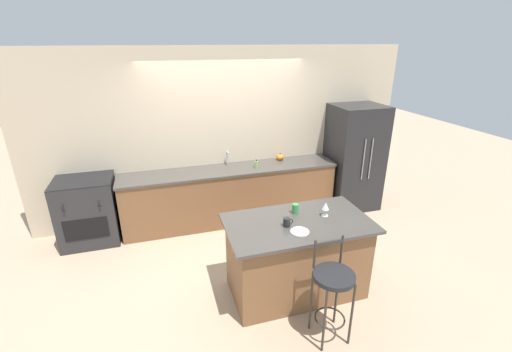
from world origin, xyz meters
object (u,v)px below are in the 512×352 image
at_px(dinner_plate, 300,232).
at_px(coffee_mug, 287,222).
at_px(soap_bottle, 256,164).
at_px(oven_range, 88,211).
at_px(bar_stool_near, 333,286).
at_px(wine_glass, 326,206).
at_px(pumpkin_decoration, 280,157).
at_px(refrigerator, 354,157).
at_px(tumbler_cup, 295,209).

relative_size(dinner_plate, coffee_mug, 1.84).
bearing_deg(soap_bottle, oven_range, 178.56).
bearing_deg(oven_range, bar_stool_near, -46.10).
height_order(coffee_mug, soap_bottle, soap_bottle).
distance_m(wine_glass, coffee_mug, 0.51).
bearing_deg(soap_bottle, wine_glass, -81.08).
bearing_deg(pumpkin_decoration, dinner_plate, -105.50).
height_order(refrigerator, pumpkin_decoration, refrigerator).
relative_size(oven_range, bar_stool_near, 0.92).
relative_size(coffee_mug, tumbler_cup, 0.95).
xyz_separation_m(dinner_plate, coffee_mug, (-0.08, 0.16, 0.04)).
bearing_deg(tumbler_cup, soap_bottle, 89.24).
bearing_deg(refrigerator, coffee_mug, -136.57).
bearing_deg(oven_range, pumpkin_decoration, 3.39).
distance_m(wine_glass, tumbler_cup, 0.34).
relative_size(oven_range, tumbler_cup, 8.45).
height_order(refrigerator, dinner_plate, refrigerator).
bearing_deg(coffee_mug, wine_glass, 10.38).
distance_m(dinner_plate, tumbler_cup, 0.42).
distance_m(oven_range, pumpkin_decoration, 3.04).
height_order(coffee_mug, tumbler_cup, tumbler_cup).
xyz_separation_m(pumpkin_decoration, soap_bottle, (-0.48, -0.24, 0.01)).
bearing_deg(soap_bottle, dinner_plate, -93.98).
relative_size(bar_stool_near, soap_bottle, 7.97).
bearing_deg(refrigerator, tumbler_cup, -137.56).
xyz_separation_m(refrigerator, dinner_plate, (-1.89, -2.02, 0.03)).
relative_size(wine_glass, soap_bottle, 1.28).
distance_m(wine_glass, soap_bottle, 1.79).
relative_size(refrigerator, coffee_mug, 16.34).
bearing_deg(coffee_mug, soap_bottle, 83.19).
bearing_deg(wine_glass, refrigerator, 50.30).
distance_m(refrigerator, wine_glass, 2.31).
xyz_separation_m(bar_stool_near, coffee_mug, (-0.21, 0.68, 0.36)).
bearing_deg(soap_bottle, bar_stool_near, -90.32).
distance_m(tumbler_cup, soap_bottle, 1.61).
relative_size(refrigerator, soap_bottle, 13.43).
distance_m(refrigerator, bar_stool_near, 3.11).
relative_size(wine_glass, coffee_mug, 1.55).
relative_size(oven_range, coffee_mug, 8.91).
relative_size(oven_range, pumpkin_decoration, 7.76).
bearing_deg(soap_bottle, coffee_mug, -96.81).
height_order(dinner_plate, pumpkin_decoration, pumpkin_decoration).
bearing_deg(refrigerator, dinner_plate, -133.06).
bearing_deg(soap_bottle, refrigerator, 0.42).
bearing_deg(bar_stool_near, oven_range, 133.90).
height_order(bar_stool_near, dinner_plate, bar_stool_near).
relative_size(dinner_plate, soap_bottle, 1.51).
height_order(refrigerator, soap_bottle, refrigerator).
bearing_deg(wine_glass, tumbler_cup, 152.48).
relative_size(refrigerator, pumpkin_decoration, 14.23).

